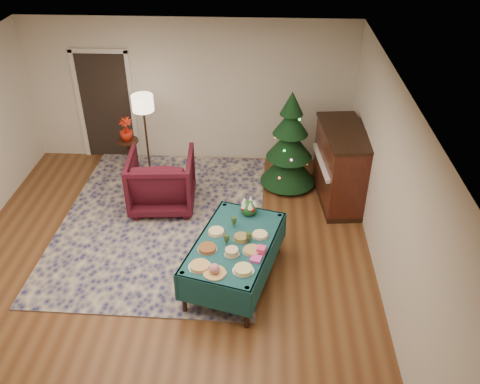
{
  "coord_description": "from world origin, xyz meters",
  "views": [
    {
      "loc": [
        1.36,
        -5.23,
        4.89
      ],
      "look_at": [
        1.04,
        0.97,
        0.85
      ],
      "focal_mm": 38.0,
      "sensor_mm": 36.0,
      "label": 1
    }
  ],
  "objects_px": {
    "buffet_table": "(235,249)",
    "side_table": "(130,158)",
    "armchair": "(162,178)",
    "christmas_tree": "(290,145)",
    "floor_lamp": "(143,108)",
    "potted_plant": "(127,134)",
    "gift_box": "(261,250)",
    "piano": "(341,166)"
  },
  "relations": [
    {
      "from": "potted_plant",
      "to": "christmas_tree",
      "type": "xyz_separation_m",
      "value": [
        2.89,
        -0.23,
        -0.03
      ]
    },
    {
      "from": "buffet_table",
      "to": "armchair",
      "type": "relative_size",
      "value": 1.8
    },
    {
      "from": "gift_box",
      "to": "armchair",
      "type": "distance_m",
      "value": 2.58
    },
    {
      "from": "armchair",
      "to": "piano",
      "type": "height_order",
      "value": "piano"
    },
    {
      "from": "gift_box",
      "to": "floor_lamp",
      "type": "xyz_separation_m",
      "value": [
        -2.11,
        3.0,
        0.6
      ]
    },
    {
      "from": "gift_box",
      "to": "buffet_table",
      "type": "bearing_deg",
      "value": 150.03
    },
    {
      "from": "piano",
      "to": "floor_lamp",
      "type": "bearing_deg",
      "value": 168.85
    },
    {
      "from": "buffet_table",
      "to": "piano",
      "type": "xyz_separation_m",
      "value": [
        1.65,
        2.12,
        0.1
      ]
    },
    {
      "from": "buffet_table",
      "to": "gift_box",
      "type": "relative_size",
      "value": 17.96
    },
    {
      "from": "gift_box",
      "to": "side_table",
      "type": "relative_size",
      "value": 0.15
    },
    {
      "from": "side_table",
      "to": "potted_plant",
      "type": "distance_m",
      "value": 0.48
    },
    {
      "from": "side_table",
      "to": "piano",
      "type": "height_order",
      "value": "piano"
    },
    {
      "from": "buffet_table",
      "to": "christmas_tree",
      "type": "relative_size",
      "value": 1.08
    },
    {
      "from": "side_table",
      "to": "armchair",
      "type": "bearing_deg",
      "value": -51.66
    },
    {
      "from": "floor_lamp",
      "to": "christmas_tree",
      "type": "bearing_deg",
      "value": -6.2
    },
    {
      "from": "piano",
      "to": "buffet_table",
      "type": "bearing_deg",
      "value": -127.79
    },
    {
      "from": "buffet_table",
      "to": "side_table",
      "type": "xyz_separation_m",
      "value": [
        -2.09,
        2.75,
        -0.19
      ]
    },
    {
      "from": "buffet_table",
      "to": "floor_lamp",
      "type": "distance_m",
      "value": 3.39
    },
    {
      "from": "buffet_table",
      "to": "piano",
      "type": "distance_m",
      "value": 2.69
    },
    {
      "from": "christmas_tree",
      "to": "gift_box",
      "type": "bearing_deg",
      "value": -99.18
    },
    {
      "from": "buffet_table",
      "to": "armchair",
      "type": "xyz_separation_m",
      "value": [
        -1.31,
        1.76,
        -0.0
      ]
    },
    {
      "from": "potted_plant",
      "to": "christmas_tree",
      "type": "height_order",
      "value": "christmas_tree"
    },
    {
      "from": "floor_lamp",
      "to": "christmas_tree",
      "type": "relative_size",
      "value": 0.87
    },
    {
      "from": "gift_box",
      "to": "potted_plant",
      "type": "xyz_separation_m",
      "value": [
        -2.45,
        2.95,
        0.11
      ]
    },
    {
      "from": "floor_lamp",
      "to": "side_table",
      "type": "relative_size",
      "value": 2.19
    },
    {
      "from": "buffet_table",
      "to": "christmas_tree",
      "type": "xyz_separation_m",
      "value": [
        0.8,
        2.52,
        0.27
      ]
    },
    {
      "from": "gift_box",
      "to": "floor_lamp",
      "type": "relative_size",
      "value": 0.07
    },
    {
      "from": "floor_lamp",
      "to": "armchair",
      "type": "bearing_deg",
      "value": -66.91
    },
    {
      "from": "christmas_tree",
      "to": "floor_lamp",
      "type": "bearing_deg",
      "value": 173.8
    },
    {
      "from": "buffet_table",
      "to": "side_table",
      "type": "height_order",
      "value": "side_table"
    },
    {
      "from": "potted_plant",
      "to": "christmas_tree",
      "type": "distance_m",
      "value": 2.9
    },
    {
      "from": "side_table",
      "to": "potted_plant",
      "type": "bearing_deg",
      "value": 0.0
    },
    {
      "from": "armchair",
      "to": "piano",
      "type": "distance_m",
      "value": 2.98
    },
    {
      "from": "floor_lamp",
      "to": "side_table",
      "type": "height_order",
      "value": "floor_lamp"
    },
    {
      "from": "gift_box",
      "to": "potted_plant",
      "type": "distance_m",
      "value": 3.84
    },
    {
      "from": "potted_plant",
      "to": "piano",
      "type": "distance_m",
      "value": 3.8
    },
    {
      "from": "armchair",
      "to": "potted_plant",
      "type": "height_order",
      "value": "armchair"
    },
    {
      "from": "floor_lamp",
      "to": "potted_plant",
      "type": "height_order",
      "value": "floor_lamp"
    },
    {
      "from": "gift_box",
      "to": "side_table",
      "type": "bearing_deg",
      "value": 129.67
    },
    {
      "from": "floor_lamp",
      "to": "christmas_tree",
      "type": "xyz_separation_m",
      "value": [
        2.55,
        -0.28,
        -0.51
      ]
    },
    {
      "from": "christmas_tree",
      "to": "armchair",
      "type": "bearing_deg",
      "value": -160.15
    },
    {
      "from": "armchair",
      "to": "side_table",
      "type": "relative_size",
      "value": 1.51
    }
  ]
}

